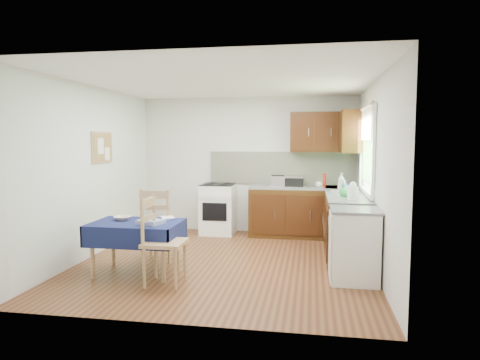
% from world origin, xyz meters
% --- Properties ---
extents(floor, '(4.20, 4.20, 0.00)m').
position_xyz_m(floor, '(0.00, 0.00, 0.00)').
color(floor, '#4F2515').
rests_on(floor, ground).
extents(ceiling, '(4.00, 4.20, 0.02)m').
position_xyz_m(ceiling, '(0.00, 0.00, 2.50)').
color(ceiling, white).
rests_on(ceiling, wall_back).
extents(wall_back, '(4.00, 0.02, 2.50)m').
position_xyz_m(wall_back, '(0.00, 2.10, 1.25)').
color(wall_back, silver).
rests_on(wall_back, ground).
extents(wall_front, '(4.00, 0.02, 2.50)m').
position_xyz_m(wall_front, '(0.00, -2.10, 1.25)').
color(wall_front, silver).
rests_on(wall_front, ground).
extents(wall_left, '(0.02, 4.20, 2.50)m').
position_xyz_m(wall_left, '(-2.00, 0.00, 1.25)').
color(wall_left, silver).
rests_on(wall_left, ground).
extents(wall_right, '(0.02, 4.20, 2.50)m').
position_xyz_m(wall_right, '(2.00, 0.00, 1.25)').
color(wall_right, silver).
rests_on(wall_right, ground).
extents(base_cabinets, '(1.90, 2.30, 0.86)m').
position_xyz_m(base_cabinets, '(1.36, 1.26, 0.43)').
color(base_cabinets, black).
rests_on(base_cabinets, ground).
extents(worktop_back, '(1.90, 0.60, 0.04)m').
position_xyz_m(worktop_back, '(1.05, 1.80, 0.88)').
color(worktop_back, slate).
rests_on(worktop_back, base_cabinets).
extents(worktop_right, '(0.60, 1.70, 0.04)m').
position_xyz_m(worktop_right, '(1.70, 0.65, 0.88)').
color(worktop_right, slate).
rests_on(worktop_right, base_cabinets).
extents(worktop_corner, '(0.60, 0.60, 0.04)m').
position_xyz_m(worktop_corner, '(1.70, 1.80, 0.88)').
color(worktop_corner, slate).
rests_on(worktop_corner, base_cabinets).
extents(splashback, '(2.70, 0.02, 0.60)m').
position_xyz_m(splashback, '(0.65, 2.08, 1.20)').
color(splashback, beige).
rests_on(splashback, wall_back).
extents(upper_cabinets, '(1.20, 0.85, 0.70)m').
position_xyz_m(upper_cabinets, '(1.52, 1.80, 1.85)').
color(upper_cabinets, black).
rests_on(upper_cabinets, wall_back).
extents(stove, '(0.60, 0.61, 0.92)m').
position_xyz_m(stove, '(-0.50, 1.80, 0.46)').
color(stove, white).
rests_on(stove, ground).
extents(window, '(0.04, 1.48, 1.26)m').
position_xyz_m(window, '(1.97, 0.70, 1.65)').
color(window, '#285623').
rests_on(window, wall_right).
extents(fridge, '(0.58, 0.60, 0.89)m').
position_xyz_m(fridge, '(1.70, -0.55, 0.44)').
color(fridge, white).
rests_on(fridge, ground).
extents(corkboard, '(0.04, 0.62, 0.47)m').
position_xyz_m(corkboard, '(-1.97, 0.30, 1.60)').
color(corkboard, '#A58052').
rests_on(corkboard, wall_left).
extents(dining_table, '(1.11, 0.76, 0.67)m').
position_xyz_m(dining_table, '(-1.01, -0.72, 0.57)').
color(dining_table, '#101242').
rests_on(dining_table, ground).
extents(chair_far, '(0.49, 0.49, 1.04)m').
position_xyz_m(chair_far, '(-0.94, -0.12, 0.55)').
color(chair_far, '#A58052').
rests_on(chair_far, ground).
extents(chair_near, '(0.46, 0.46, 1.05)m').
position_xyz_m(chair_near, '(-0.57, -1.04, 0.55)').
color(chair_near, '#A58052').
rests_on(chair_near, ground).
extents(toaster, '(0.26, 0.16, 0.20)m').
position_xyz_m(toaster, '(0.59, 1.75, 0.99)').
color(toaster, '#B9B9BE').
rests_on(toaster, worktop_back).
extents(sandwich_press, '(0.32, 0.27, 0.18)m').
position_xyz_m(sandwich_press, '(0.88, 1.80, 0.99)').
color(sandwich_press, black).
rests_on(sandwich_press, worktop_back).
extents(sauce_bottle, '(0.05, 0.05, 0.24)m').
position_xyz_m(sauce_bottle, '(1.40, 1.72, 1.02)').
color(sauce_bottle, red).
rests_on(sauce_bottle, worktop_back).
extents(yellow_packet, '(0.15, 0.12, 0.17)m').
position_xyz_m(yellow_packet, '(0.89, 1.97, 0.99)').
color(yellow_packet, yellow).
rests_on(yellow_packet, worktop_back).
extents(dish_rack, '(0.43, 0.33, 0.20)m').
position_xyz_m(dish_rack, '(1.69, 1.03, 0.92)').
color(dish_rack, gray).
rests_on(dish_rack, worktop_right).
extents(kettle, '(0.15, 0.15, 0.24)m').
position_xyz_m(kettle, '(1.74, 0.18, 1.01)').
color(kettle, white).
rests_on(kettle, worktop_right).
extents(cup, '(0.14, 0.14, 0.09)m').
position_xyz_m(cup, '(1.31, 1.69, 0.95)').
color(cup, white).
rests_on(cup, worktop_back).
extents(soap_bottle_a, '(0.16, 0.16, 0.28)m').
position_xyz_m(soap_bottle_a, '(1.66, 1.27, 1.04)').
color(soap_bottle_a, white).
rests_on(soap_bottle_a, worktop_right).
extents(soap_bottle_b, '(0.12, 0.12, 0.18)m').
position_xyz_m(soap_bottle_b, '(1.71, 0.99, 0.99)').
color(soap_bottle_b, '#1E50AF').
rests_on(soap_bottle_b, worktop_right).
extents(soap_bottle_c, '(0.14, 0.14, 0.18)m').
position_xyz_m(soap_bottle_c, '(1.64, 0.47, 0.99)').
color(soap_bottle_c, green).
rests_on(soap_bottle_c, worktop_right).
extents(plate_bowl, '(0.23, 0.23, 0.05)m').
position_xyz_m(plate_bowl, '(-1.23, -0.63, 0.70)').
color(plate_bowl, beige).
rests_on(plate_bowl, dining_table).
extents(book, '(0.25, 0.27, 0.02)m').
position_xyz_m(book, '(-0.77, -0.44, 0.68)').
color(book, white).
rests_on(book, dining_table).
extents(spice_jar, '(0.05, 0.05, 0.10)m').
position_xyz_m(spice_jar, '(-0.86, -0.64, 0.72)').
color(spice_jar, green).
rests_on(spice_jar, dining_table).
extents(tea_towel, '(0.35, 0.31, 0.05)m').
position_xyz_m(tea_towel, '(-0.78, -0.81, 0.70)').
color(tea_towel, navy).
rests_on(tea_towel, dining_table).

